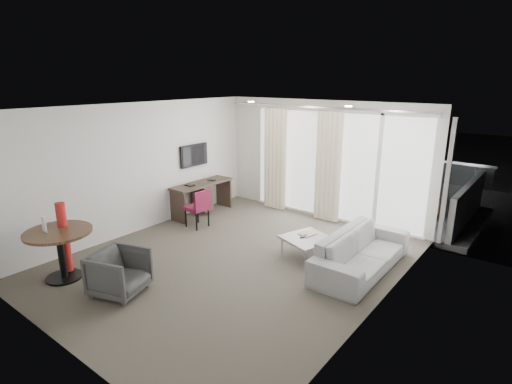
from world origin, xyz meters
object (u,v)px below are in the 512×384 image
Objects in this scene: sofa at (362,252)px; rattan_chair_b at (426,202)px; round_table at (61,255)px; desk at (202,198)px; red_lamp at (64,238)px; coffee_table at (307,247)px; rattan_chair_a at (397,190)px; desk_chair at (197,208)px; tub_armchair at (119,273)px.

sofa is 3.27m from rattan_chair_b.
sofa is at bearing 41.32° from round_table.
desk is 3.44m from red_lamp.
sofa is (4.09, -0.41, -0.05)m from desk.
rattan_chair_b is (1.06, 3.37, 0.19)m from coffee_table.
red_lamp is at bearing -93.26° from rattan_chair_a.
rattan_chair_b is at bearing 60.18° from round_table.
desk_chair is 2.89m from round_table.
rattan_chair_b is at bearing -5.66° from rattan_chair_a.
rattan_chair_b reaches higher than sofa.
round_table is 0.46× the size of sofa.
round_table reaches higher than desk.
desk_chair is 4.87m from rattan_chair_a.
desk_chair reaches higher than coffee_table.
round_table reaches higher than sofa.
sofa is at bearing -5.79° from desk.
sofa is (3.59, 3.15, -0.08)m from round_table.
desk is 1.92× the size of desk_chair.
tub_armchair is at bearing -63.90° from desk.
rattan_chair_b is (3.83, 6.27, -0.22)m from red_lamp.
red_lamp reaches higher than rattan_chair_a.
rattan_chair_a is (-0.70, 3.67, 0.11)m from sofa.
desk is 4.70m from rattan_chair_a.
coffee_table is (2.77, 2.91, -0.42)m from red_lamp.
desk_chair is at bearing -176.42° from coffee_table.
rattan_chair_a reaches higher than desk.
round_table is 7.40m from rattan_chair_b.
rattan_chair_a is at bearing 67.04° from round_table.
red_lamp reaches higher than sofa.
round_table is at bearing 86.48° from tub_armchair.
rattan_chair_a reaches higher than rattan_chair_b.
round_table is at bearing -87.72° from desk_chair.
sofa is (3.57, 0.26, -0.09)m from desk_chair.
red_lamp reaches higher than rattan_chair_b.
red_lamp is (-0.16, -2.74, 0.18)m from desk_chair.
red_lamp reaches higher than desk.
rattan_chair_b is (0.79, -0.40, -0.06)m from rattan_chair_a.
sofa is 3.74m from rattan_chair_a.
rattan_chair_b is at bearing 46.55° from desk_chair.
coffee_table is 0.91× the size of rattan_chair_a.
rattan_chair_b reaches higher than tub_armchair.
round_table reaches higher than rattan_chair_b.
red_lamp is 1.29m from tub_armchair.
red_lamp is 1.65× the size of tub_armchair.
red_lamp reaches higher than tub_armchair.
desk_chair is 0.96× the size of rattan_chair_a.
red_lamp reaches higher than desk_chair.
coffee_table is at bearing -46.62° from tub_armchair.
tub_armchair reaches higher than sofa.
coffee_table is 0.98m from sofa.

